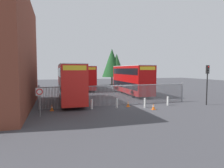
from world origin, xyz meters
name	(u,v)px	position (x,y,z in m)	size (l,w,h in m)	color
ground_plane	(104,96)	(0.00, 8.00, 0.00)	(100.00, 100.00, 0.00)	#3D3D42
palisade_fence	(118,94)	(-0.48, 0.00, 1.18)	(16.14, 0.14, 2.35)	gray
double_decker_bus_near_gate	(70,82)	(-5.24, 3.63, 2.42)	(2.54, 10.81, 4.42)	red
double_decker_bus_behind_fence_left	(131,79)	(4.32, 8.09, 2.42)	(2.54, 10.81, 4.42)	#B70C0C
double_decker_bus_behind_fence_right	(84,77)	(-1.49, 17.34, 2.42)	(2.54, 10.81, 4.42)	#B70C0C
bollard_near_left	(92,104)	(-3.59, -1.17, 0.47)	(0.20, 0.20, 0.95)	silver
bollard_center_front	(117,103)	(-1.08, -1.35, 0.47)	(0.20, 0.20, 0.95)	silver
bollard_near_right	(145,103)	(1.72, -1.93, 0.47)	(0.20, 0.20, 0.95)	silver
bollard_far_right	(168,101)	(4.59, -1.57, 0.47)	(0.20, 0.20, 0.95)	silver
traffic_cone_by_gate	(128,104)	(0.24, -1.06, 0.29)	(0.34, 0.34, 0.59)	orange
traffic_cone_mid_forecourt	(52,108)	(-7.32, -0.93, 0.29)	(0.34, 0.34, 0.59)	orange
traffic_cone_near_kerb	(153,107)	(2.03, -3.16, 0.29)	(0.34, 0.34, 0.59)	orange
speed_limit_sign_post	(40,95)	(-8.22, -3.08, 1.78)	(0.60, 0.14, 2.40)	slate
traffic_light_kerbside	(207,77)	(8.79, -2.52, 2.99)	(0.28, 0.33, 4.30)	black
tree_tall_back	(112,63)	(7.02, 27.69, 5.49)	(4.93, 4.93, 9.01)	#4C3823
tree_short_side	(117,64)	(8.14, 27.32, 5.11)	(3.67, 3.67, 7.76)	#4C3823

